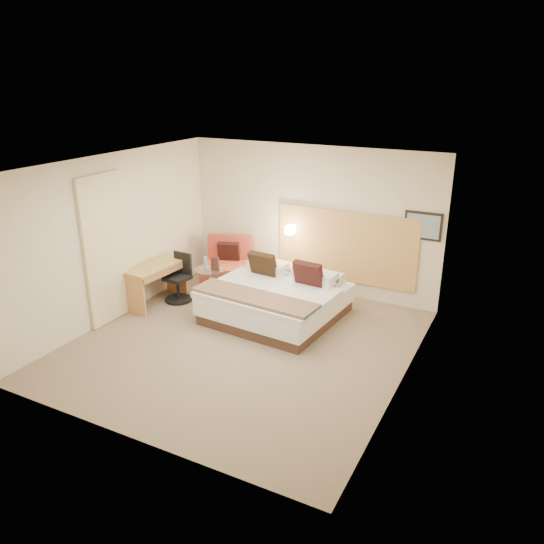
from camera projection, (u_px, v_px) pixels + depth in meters
The scene contains 19 objects.
floor at pixel (243, 344), 8.06m from camera, with size 4.80×5.00×0.02m, color #796751.
ceiling at pixel (239, 164), 7.10m from camera, with size 4.80×5.00×0.02m, color white.
wall_back at pixel (311, 220), 9.67m from camera, with size 4.80×0.02×2.70m, color beige.
wall_front at pixel (119, 331), 5.49m from camera, with size 4.80×0.02×2.70m, color beige.
wall_left at pixel (113, 238), 8.61m from camera, with size 0.02×5.00×2.70m, color beige.
wall_right at pixel (410, 289), 6.55m from camera, with size 0.02×5.00×2.70m, color beige.
headboard_panel at pixel (345, 247), 9.48m from camera, with size 2.60×0.04×1.30m, color tan.
art_frame at pixel (423, 226), 8.72m from camera, with size 0.62×0.03×0.47m, color black.
art_canvas at pixel (423, 226), 8.71m from camera, with size 0.54×0.01×0.39m, color slate.
lamp_arm at pixel (291, 229), 9.81m from camera, with size 0.02×0.02×0.12m, color silver.
lamp_shade at pixel (290, 230), 9.76m from camera, with size 0.15×0.15×0.15m, color #F4E3BF.
curtain at pixel (106, 250), 8.43m from camera, with size 0.06×0.90×2.42m, color beige.
bottle_a at pixel (205, 263), 9.39m from camera, with size 0.07×0.07×0.22m, color #86AAD0.
menu_folder at pixel (215, 264), 9.29m from camera, with size 0.14×0.05×0.24m, color #371D16.
bed at pixel (277, 299), 8.85m from camera, with size 2.18×2.14×0.99m.
lounge_chair at pixel (228, 266), 10.25m from camera, with size 1.06×0.99×0.92m.
side_table at pixel (211, 283), 9.47m from camera, with size 0.64×0.64×0.60m.
desk at pixel (156, 273), 9.28m from camera, with size 0.61×1.20×0.73m.
desk_chair at pixel (179, 282), 9.50m from camera, with size 0.51×0.51×0.86m.
Camera 1 is at (3.66, -6.16, 3.85)m, focal length 35.00 mm.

